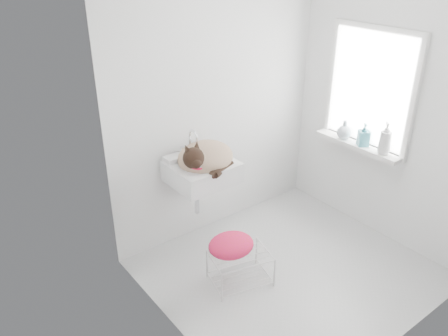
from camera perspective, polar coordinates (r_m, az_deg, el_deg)
floor at (r=4.00m, az=8.20°, el=-12.68°), size 2.20×2.00×0.02m
back_wall at (r=4.05m, az=-0.73°, el=8.45°), size 2.20×0.02×2.50m
right_wall at (r=4.19m, az=20.15°, el=7.40°), size 0.02×2.00×2.50m
left_wall at (r=2.72m, az=-6.70°, el=-1.29°), size 0.02×2.00×2.50m
window_glass at (r=4.25m, az=18.02°, el=9.42°), size 0.01×0.80×1.00m
window_frame at (r=4.24m, az=17.89°, el=9.39°), size 0.04×0.90×1.10m
windowsill at (r=4.36m, az=16.49°, el=2.77°), size 0.16×0.88×0.04m
sink at (r=3.81m, az=-2.79°, el=0.68°), size 0.54×0.47×0.22m
faucet at (r=3.89m, az=-4.36°, el=3.46°), size 0.20×0.14×0.20m
cat at (r=3.78m, az=-2.52°, el=1.19°), size 0.52×0.44×0.32m
wire_rack at (r=3.76m, az=2.05°, el=-12.32°), size 0.52×0.42×0.27m
towel at (r=3.68m, az=0.90°, el=-10.32°), size 0.42×0.33×0.16m
bottle_a at (r=4.21m, az=19.38°, el=1.74°), size 0.13×0.13×0.24m
bottle_b at (r=4.32m, az=17.02°, el=2.73°), size 0.13×0.13×0.21m
bottle_c at (r=4.44m, az=14.79°, el=3.67°), size 0.16×0.16×0.18m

